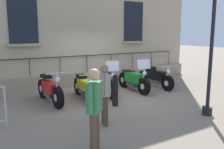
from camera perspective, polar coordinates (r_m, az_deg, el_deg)
ground_plane at (r=9.17m, az=-0.12°, el=-4.89°), size 60.00×60.00×0.00m
building_facade at (r=11.14m, az=-7.05°, el=15.03°), size 0.82×11.77×6.89m
motorcycle_red at (r=8.41m, az=-14.38°, el=-3.58°), size 2.14×0.63×1.10m
motorcycle_yellow at (r=8.69m, az=-6.55°, el=-3.02°), size 1.98×0.68×0.97m
motorcycle_blue at (r=9.18m, az=-0.70°, el=-2.16°), size 2.04×0.89×1.36m
motorcycle_green at (r=9.78m, az=5.10°, el=-1.31°), size 2.11×0.68×1.34m
motorcycle_black at (r=10.56m, az=10.14°, el=-0.68°), size 2.14×0.58×0.99m
bollard at (r=7.79m, az=0.76°, el=-3.65°), size 0.19×0.19×1.03m
pedestrian_standing at (r=6.11m, az=-1.75°, el=-4.04°), size 0.51×0.31×1.56m
pedestrian_walking at (r=4.67m, az=-4.16°, el=-7.49°), size 0.41×0.41×1.68m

